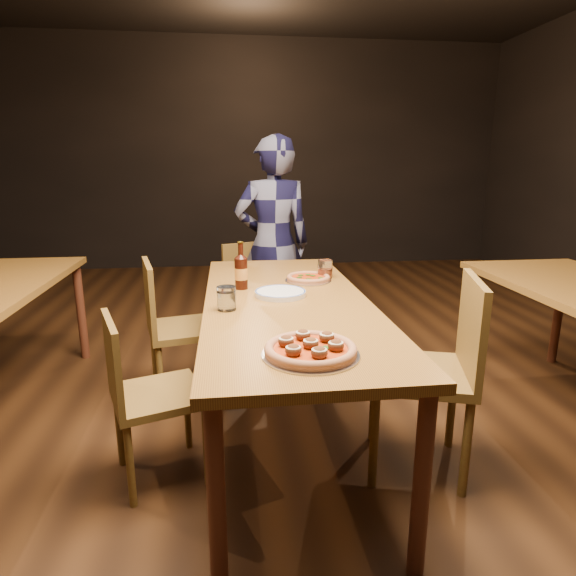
{
  "coord_description": "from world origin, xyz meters",
  "views": [
    {
      "loc": [
        -0.28,
        -2.27,
        1.4
      ],
      "look_at": [
        0.0,
        -0.05,
        0.82
      ],
      "focal_mm": 30.0,
      "sensor_mm": 36.0,
      "label": 1
    }
  ],
  "objects": [
    {
      "name": "table_main",
      "position": [
        0.0,
        0.0,
        0.68
      ],
      "size": [
        0.8,
        2.0,
        0.75
      ],
      "color": "brown",
      "rests_on": "ground"
    },
    {
      "name": "diner",
      "position": [
        0.06,
        1.35,
        0.8
      ],
      "size": [
        0.62,
        0.44,
        1.61
      ],
      "primitive_type": "imported",
      "rotation": [
        0.0,
        0.0,
        3.24
      ],
      "color": "black",
      "rests_on": "ground"
    },
    {
      "name": "pizza_meatball",
      "position": [
        -0.0,
        -0.72,
        0.77
      ],
      "size": [
        0.34,
        0.34,
        0.06
      ],
      "rotation": [
        0.0,
        0.0,
        0.42
      ],
      "color": "#B7B7BF",
      "rests_on": "table_main"
    },
    {
      "name": "ground",
      "position": [
        0.0,
        0.0,
        0.0
      ],
      "size": [
        9.0,
        9.0,
        0.0
      ],
      "primitive_type": "plane",
      "color": "black"
    },
    {
      "name": "chair_main_nw",
      "position": [
        -0.61,
        -0.26,
        0.41
      ],
      "size": [
        0.48,
        0.48,
        0.81
      ],
      "primitive_type": null,
      "rotation": [
        0.0,
        0.0,
        1.9
      ],
      "color": "brown",
      "rests_on": "ground"
    },
    {
      "name": "chair_end",
      "position": [
        -0.07,
        1.27,
        0.42
      ],
      "size": [
        0.51,
        0.51,
        0.84
      ],
      "primitive_type": null,
      "rotation": [
        0.0,
        0.0,
        0.39
      ],
      "color": "brown",
      "rests_on": "ground"
    },
    {
      "name": "chair_main_sw",
      "position": [
        -0.55,
        0.52,
        0.45
      ],
      "size": [
        0.5,
        0.5,
        0.9
      ],
      "primitive_type": null,
      "rotation": [
        0.0,
        0.0,
        1.8
      ],
      "color": "brown",
      "rests_on": "ground"
    },
    {
      "name": "amber_glass",
      "position": [
        0.28,
        0.43,
        0.8
      ],
      "size": [
        0.09,
        0.09,
        0.11
      ],
      "primitive_type": "cylinder",
      "color": "#943910",
      "rests_on": "table_main"
    },
    {
      "name": "pizza_margherita",
      "position": [
        0.17,
        0.37,
        0.77
      ],
      "size": [
        0.26,
        0.26,
        0.03
      ],
      "rotation": [
        0.0,
        0.0,
        0.38
      ],
      "color": "#B7B7BF",
      "rests_on": "table_main"
    },
    {
      "name": "water_glass",
      "position": [
        -0.29,
        -0.14,
        0.8
      ],
      "size": [
        0.09,
        0.09,
        0.11
      ],
      "primitive_type": "cylinder",
      "color": "white",
      "rests_on": "table_main"
    },
    {
      "name": "room_shell",
      "position": [
        0.0,
        0.0,
        1.86
      ],
      "size": [
        9.0,
        9.0,
        9.0
      ],
      "color": "black",
      "rests_on": "ground"
    },
    {
      "name": "beer_bottle",
      "position": [
        -0.22,
        0.24,
        0.84
      ],
      "size": [
        0.07,
        0.07,
        0.25
      ],
      "rotation": [
        0.0,
        0.0,
        0.18
      ],
      "color": "black",
      "rests_on": "table_main"
    },
    {
      "name": "plate_stack",
      "position": [
        -0.02,
        0.07,
        0.76
      ],
      "size": [
        0.26,
        0.26,
        0.02
      ],
      "primitive_type": "cylinder",
      "color": "white",
      "rests_on": "table_main"
    },
    {
      "name": "chair_main_e",
      "position": [
        0.57,
        -0.33,
        0.48
      ],
      "size": [
        0.56,
        0.56,
        0.96
      ],
      "primitive_type": null,
      "rotation": [
        0.0,
        0.0,
        -1.86
      ],
      "color": "brown",
      "rests_on": "ground"
    }
  ]
}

